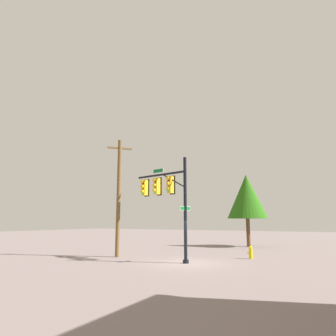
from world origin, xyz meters
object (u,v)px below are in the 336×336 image
utility_pole (119,195)px  fire_hydrant (251,252)px  tree_near (247,196)px  signal_pole_assembly (165,192)px

utility_pole → fire_hydrant: utility_pole is taller
tree_near → signal_pole_assembly: bearing=80.8°
fire_hydrant → tree_near: 10.86m
tree_near → fire_hydrant: bearing=104.2°
signal_pole_assembly → fire_hydrant: 6.99m
signal_pole_assembly → utility_pole: size_ratio=0.77×
fire_hydrant → tree_near: bearing=-75.8°
fire_hydrant → utility_pole: bearing=21.5°
fire_hydrant → tree_near: (2.43, -9.60, 4.48)m
utility_pole → fire_hydrant: 9.93m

